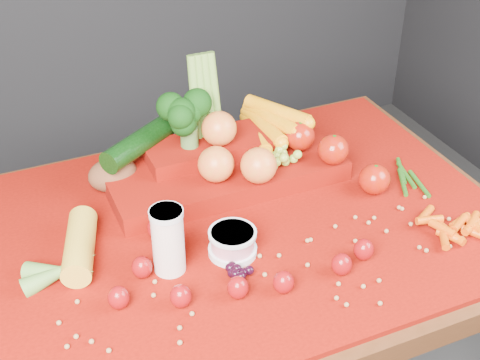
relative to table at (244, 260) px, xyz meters
name	(u,v)px	position (x,y,z in m)	size (l,w,h in m)	color
table	(244,260)	(0.00, 0.00, 0.00)	(1.10, 0.80, 0.75)	#361C0C
red_cloth	(244,223)	(0.00, 0.00, 0.10)	(1.05, 0.75, 0.01)	#7A0B04
milk_glass	(168,238)	(-0.19, -0.08, 0.18)	(0.06, 0.06, 0.14)	silver
yogurt_bowl	(233,242)	(-0.06, -0.09, 0.13)	(0.09, 0.09, 0.05)	silver
strawberry_scatter	(212,268)	(-0.12, -0.14, 0.13)	(0.54, 0.28, 0.05)	#7C0B03
dark_grape_cluster	(241,270)	(-0.07, -0.15, 0.12)	(0.06, 0.05, 0.03)	black
soybean_scatter	(288,279)	(0.00, -0.20, 0.11)	(0.84, 0.24, 0.01)	#9A7042
corn_ear	(66,263)	(-0.37, -0.01, 0.13)	(0.22, 0.26, 0.06)	yellow
potato	(113,174)	(-0.21, 0.22, 0.14)	(0.11, 0.08, 0.07)	brown
baby_carrot_pile	(450,220)	(0.38, -0.18, 0.12)	(0.17, 0.17, 0.03)	#C54606
green_bean_pile	(406,178)	(0.39, -0.01, 0.11)	(0.14, 0.12, 0.01)	#1D5012
produce_mound	(231,155)	(0.04, 0.16, 0.17)	(0.58, 0.37, 0.27)	#7A0B04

